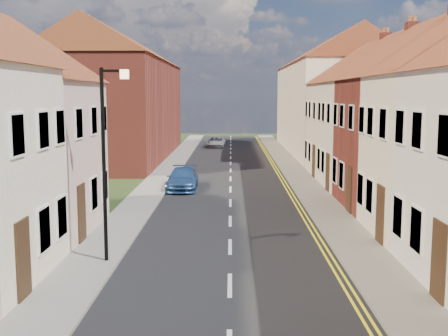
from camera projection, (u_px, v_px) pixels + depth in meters
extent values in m
cube|color=black|center=(230.00, 203.00, 27.59)|extent=(7.00, 90.00, 0.02)
cube|color=gray|center=(141.00, 202.00, 27.63)|extent=(1.80, 90.00, 0.12)
cube|color=gray|center=(320.00, 202.00, 27.53)|extent=(1.80, 90.00, 0.12)
cube|color=maroon|center=(431.00, 145.00, 25.99)|extent=(8.00, 5.80, 6.00)
cube|color=white|center=(397.00, 136.00, 31.35)|extent=(8.00, 5.00, 6.00)
cube|color=maroon|center=(412.00, 38.00, 28.79)|extent=(0.60, 0.60, 1.60)
cube|color=white|center=(373.00, 130.00, 36.70)|extent=(8.00, 5.80, 6.00)
cube|color=maroon|center=(385.00, 46.00, 33.74)|extent=(0.60, 0.60, 1.60)
cube|color=white|center=(331.00, 109.00, 51.74)|extent=(8.00, 24.00, 8.00)
cube|color=maroon|center=(120.00, 110.00, 47.01)|extent=(8.00, 24.00, 8.00)
cylinder|color=black|center=(104.00, 166.00, 17.32)|extent=(0.12, 0.12, 6.00)
cube|color=black|center=(113.00, 71.00, 16.94)|extent=(0.70, 0.08, 0.08)
cube|color=#FFD899|center=(124.00, 74.00, 16.94)|extent=(0.25, 0.15, 0.28)
imported|color=navy|center=(182.00, 179.00, 31.51)|extent=(1.73, 4.15, 1.20)
imported|color=#A0A3A8|center=(216.00, 142.00, 56.83)|extent=(1.93, 3.89, 1.06)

